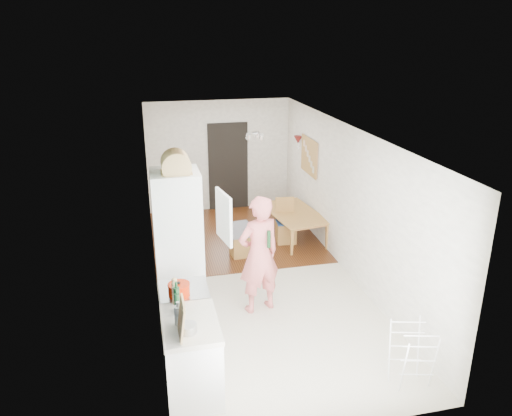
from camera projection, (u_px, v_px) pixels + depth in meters
name	position (u px, v px, depth m)	size (l,w,h in m)	color
room_shell	(254.00, 208.00, 7.98)	(3.20, 7.00, 2.50)	white
floor	(254.00, 277.00, 8.41)	(3.20, 7.00, 0.01)	beige
wood_floor_overlay	(233.00, 235.00, 10.10)	(3.20, 3.30, 0.01)	#5F3312
sage_wall_panel	(155.00, 227.00, 5.61)	(0.02, 3.00, 1.30)	slate
tile_splashback	(162.00, 306.00, 5.35)	(0.02, 1.90, 0.50)	black
doorway_recess	(228.00, 167.00, 11.30)	(0.90, 0.04, 2.00)	black
base_cabinet	(192.00, 359.00, 5.65)	(0.60, 0.90, 0.86)	white
worktop	(190.00, 324.00, 5.49)	(0.62, 0.92, 0.06)	#EFE9CC
range_cooker	(186.00, 322.00, 6.33)	(0.60, 0.60, 0.88)	white
cooker_top	(184.00, 290.00, 6.18)	(0.60, 0.60, 0.04)	#AFAFB2
fridge_housing	(179.00, 244.00, 7.06)	(0.66, 0.66, 2.15)	white
fridge_door	(224.00, 217.00, 6.75)	(0.56, 0.04, 0.70)	white
fridge_interior	(199.00, 211.00, 6.96)	(0.02, 0.52, 0.66)	white
pinboard	(310.00, 156.00, 9.96)	(0.03, 0.90, 0.70)	tan
pinboard_frame	(309.00, 156.00, 9.96)	(0.01, 0.94, 0.74)	#AE7137
wall_sconce	(298.00, 140.00, 10.48)	(0.18, 0.18, 0.16)	maroon
person	(259.00, 245.00, 7.12)	(0.77, 0.50, 2.10)	#E16E6C
dining_table	(295.00, 227.00, 9.90)	(1.36, 0.76, 0.48)	#AE7137
dining_chair	(286.00, 221.00, 9.65)	(0.37, 0.37, 0.87)	#AE7137
stool	(240.00, 245.00, 9.13)	(0.33, 0.33, 0.44)	#AE7137
grey_drape	(239.00, 230.00, 9.01)	(0.41, 0.41, 0.19)	slate
drying_rack	(412.00, 356.00, 5.77)	(0.40, 0.36, 0.77)	white
bread_bin	(176.00, 165.00, 6.59)	(0.41, 0.39, 0.21)	tan
red_casserole	(179.00, 290.00, 5.99)	(0.27, 0.27, 0.16)	red
steel_pan	(188.00, 328.00, 5.28)	(0.19, 0.19, 0.10)	#AFAFB2
held_bottle	(269.00, 239.00, 6.98)	(0.05, 0.05, 0.25)	#133B1B
bottle_a	(177.00, 299.00, 5.65)	(0.07, 0.07, 0.30)	#133B1B
bottle_b	(177.00, 304.00, 5.58)	(0.06, 0.06, 0.26)	#133B1B
bottle_c	(179.00, 315.00, 5.39)	(0.09, 0.09, 0.22)	beige
pepper_mill_front	(175.00, 292.00, 5.87)	(0.06, 0.06, 0.23)	tan
pepper_mill_back	(175.00, 295.00, 5.80)	(0.06, 0.06, 0.23)	tan
chopping_boards	(181.00, 319.00, 5.16)	(0.04, 0.30, 0.41)	tan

